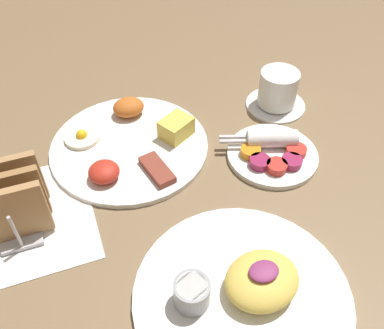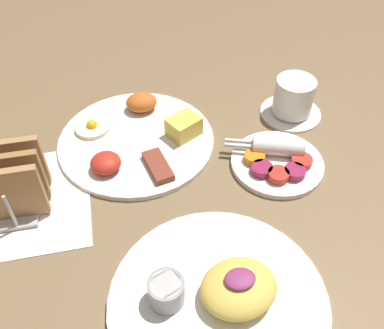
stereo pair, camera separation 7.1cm
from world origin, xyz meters
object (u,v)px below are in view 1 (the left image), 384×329
object	(u,v)px
plate_condiments	(272,152)
toast_rack	(11,201)
plate_breakfast	(130,143)
coffee_cup	(278,91)
plate_foreground	(244,291)

from	to	relation	value
plate_condiments	toast_rack	size ratio (longest dim) A/B	1.44
plate_breakfast	coffee_cup	size ratio (longest dim) A/B	2.38
plate_condiments	coffee_cup	world-z (taller)	coffee_cup
plate_condiments	toast_rack	distance (m)	0.44
plate_breakfast	plate_foreground	size ratio (longest dim) A/B	0.97
plate_condiments	plate_foreground	distance (m)	0.28
plate_breakfast	plate_foreground	distance (m)	0.35
toast_rack	plate_breakfast	bearing A→B (deg)	27.54
toast_rack	coffee_cup	distance (m)	0.53
plate_breakfast	plate_condiments	world-z (taller)	plate_breakfast
plate_foreground	toast_rack	xyz separation A→B (m)	(-0.27, 0.23, 0.04)
plate_condiments	coffee_cup	size ratio (longest dim) A/B	1.39
plate_foreground	plate_condiments	bearing A→B (deg)	54.36
plate_breakfast	plate_condiments	size ratio (longest dim) A/B	1.72
toast_rack	coffee_cup	size ratio (longest dim) A/B	0.97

